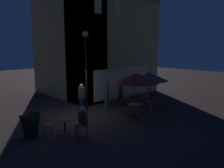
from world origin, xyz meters
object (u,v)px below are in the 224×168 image
(patron_standing_3, at_px, (82,100))
(cafe_table_2, at_px, (65,124))
(street_lamp_near_corner, at_px, (86,57))
(cafe_chair_2, at_px, (133,112))
(cafe_table_0, at_px, (149,99))
(cafe_chair_4, at_px, (46,122))
(cafe_table_1, at_px, (136,108))
(cafe_chair_1, at_px, (123,106))
(patio_umbrella_0, at_px, (149,77))
(patron_seated_0, at_px, (152,99))
(cafe_chair_3, at_px, (85,123))
(patron_seated_1, at_px, (82,119))
(patron_standing_4, at_px, (106,94))
(menu_sandwich_board, at_px, (30,125))
(patio_umbrella_1, at_px, (136,78))
(cafe_chair_0, at_px, (153,102))
(patron_standing_2, at_px, (120,92))

(patron_standing_3, bearing_deg, cafe_table_2, -35.66)
(street_lamp_near_corner, height_order, cafe_chair_2, street_lamp_near_corner)
(cafe_table_0, height_order, cafe_chair_4, cafe_chair_4)
(cafe_table_1, height_order, cafe_chair_1, cafe_chair_1)
(patio_umbrella_0, xyz_separation_m, patron_seated_0, (-0.37, -0.54, -1.26))
(cafe_chair_1, relative_size, cafe_chair_3, 1.02)
(cafe_chair_1, bearing_deg, cafe_table_0, 81.34)
(cafe_chair_2, height_order, patron_seated_1, patron_seated_1)
(cafe_table_0, distance_m, patron_seated_0, 0.67)
(cafe_table_1, xyz_separation_m, patron_standing_4, (0.15, 2.49, 0.38))
(menu_sandwich_board, xyz_separation_m, patio_umbrella_1, (5.15, -1.35, 1.64))
(patron_standing_4, bearing_deg, cafe_table_1, -142.35)
(cafe_chair_0, bearing_deg, patron_seated_1, 126.19)
(cafe_table_0, xyz_separation_m, cafe_chair_0, (-0.45, -0.65, -0.03))
(cafe_table_1, xyz_separation_m, cafe_chair_3, (-3.38, -0.04, 0.00))
(cafe_chair_0, distance_m, cafe_chair_3, 5.19)
(patio_umbrella_0, height_order, cafe_chair_4, patio_umbrella_0)
(cafe_table_0, relative_size, cafe_table_1, 1.05)
(cafe_chair_2, xyz_separation_m, patron_standing_2, (2.17, 2.98, 0.29))
(cafe_chair_0, bearing_deg, cafe_chair_2, 138.53)
(patron_standing_2, distance_m, patron_standing_4, 1.28)
(cafe_chair_3, bearing_deg, patron_standing_2, -102.74)
(street_lamp_near_corner, bearing_deg, menu_sandwich_board, -160.90)
(cafe_table_0, xyz_separation_m, cafe_table_1, (-2.25, -0.82, -0.02))
(cafe_chair_3, height_order, cafe_chair_4, cafe_chair_4)
(cafe_table_2, xyz_separation_m, patron_standing_4, (4.11, 1.87, 0.45))
(cafe_table_2, bearing_deg, cafe_chair_2, -18.33)
(patron_standing_2, distance_m, patron_standing_3, 3.21)
(patio_umbrella_0, height_order, cafe_chair_1, patio_umbrella_0)
(patio_umbrella_0, bearing_deg, patron_seated_1, -172.35)
(cafe_table_0, height_order, patio_umbrella_1, patio_umbrella_1)
(menu_sandwich_board, relative_size, patron_standing_2, 0.59)
(cafe_chair_2, distance_m, patron_standing_3, 3.04)
(cafe_chair_0, relative_size, patron_standing_4, 0.49)
(cafe_table_2, bearing_deg, patron_seated_1, -49.00)
(cafe_chair_2, bearing_deg, patio_umbrella_0, -7.70)
(cafe_chair_4, height_order, patron_standing_4, patron_standing_4)
(patron_seated_0, relative_size, patron_standing_3, 0.69)
(patio_umbrella_0, bearing_deg, cafe_chair_0, -124.87)
(cafe_table_1, bearing_deg, cafe_chair_1, 100.05)
(patron_standing_2, bearing_deg, cafe_chair_4, -152.38)
(patio_umbrella_1, distance_m, cafe_chair_0, 2.44)
(patron_seated_0, xyz_separation_m, patron_standing_2, (-0.46, 2.25, 0.16))
(cafe_chair_4, relative_size, patron_seated_1, 0.75)
(cafe_chair_1, bearing_deg, patron_standing_2, 128.57)
(patio_umbrella_1, bearing_deg, menu_sandwich_board, 165.27)
(patio_umbrella_0, xyz_separation_m, cafe_chair_3, (-5.63, -0.87, -1.42))
(menu_sandwich_board, relative_size, cafe_table_0, 1.27)
(cafe_table_0, bearing_deg, patron_standing_2, 115.90)
(patron_standing_2, bearing_deg, patron_seated_1, -138.45)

